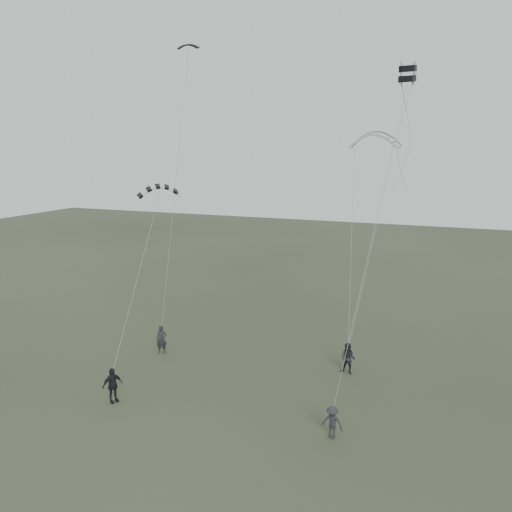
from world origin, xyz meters
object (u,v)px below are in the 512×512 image
(kite_dark_small, at_px, (188,45))
(kite_striped, at_px, (160,186))
(flyer_center, at_px, (112,385))
(kite_pale_large, at_px, (375,134))
(kite_box, at_px, (408,74))
(flyer_left, at_px, (162,339))
(flyer_far, at_px, (332,422))
(flyer_right, at_px, (348,359))

(kite_dark_small, bearing_deg, kite_striped, -83.39)
(flyer_center, relative_size, kite_pale_large, 0.53)
(kite_box, bearing_deg, flyer_left, -177.36)
(flyer_left, relative_size, flyer_far, 1.17)
(flyer_left, height_order, flyer_center, flyer_center)
(kite_pale_large, distance_m, kite_box, 12.88)
(flyer_left, distance_m, flyer_right, 12.18)
(flyer_right, height_order, kite_striped, kite_striped)
(flyer_left, bearing_deg, flyer_center, -106.11)
(flyer_left, relative_size, kite_striped, 0.72)
(flyer_center, distance_m, flyer_far, 11.72)
(flyer_center, bearing_deg, flyer_right, -27.12)
(flyer_left, xyz_separation_m, flyer_right, (12.10, 1.39, 0.01))
(kite_dark_small, xyz_separation_m, kite_striped, (1.68, -7.08, -9.33))
(flyer_right, xyz_separation_m, kite_striped, (-11.29, -2.16, 10.14))
(flyer_left, bearing_deg, flyer_far, -49.66)
(flyer_far, bearing_deg, kite_box, 70.71)
(flyer_far, bearing_deg, flyer_left, 164.48)
(flyer_center, distance_m, kite_dark_small, 23.46)
(flyer_right, xyz_separation_m, kite_dark_small, (-12.97, 4.92, 19.48))
(flyer_far, bearing_deg, kite_pale_large, 102.48)
(flyer_center, bearing_deg, kite_striped, 29.40)
(flyer_left, distance_m, kite_pale_large, 20.62)
(flyer_right, distance_m, kite_dark_small, 23.91)
(flyer_far, height_order, kite_striped, kite_striped)
(flyer_left, relative_size, flyer_center, 0.97)
(kite_dark_small, relative_size, kite_pale_large, 0.41)
(flyer_center, relative_size, kite_box, 2.67)
(flyer_right, bearing_deg, flyer_center, -134.76)
(kite_pale_large, xyz_separation_m, kite_box, (3.12, -12.28, 2.32))
(kite_pale_large, height_order, kite_striped, kite_pale_large)
(flyer_left, bearing_deg, kite_box, -32.45)
(flyer_left, xyz_separation_m, kite_pale_large, (11.73, 10.42, 13.38))
(flyer_right, height_order, flyer_center, flyer_center)
(flyer_left, height_order, flyer_far, flyer_left)
(flyer_far, distance_m, kite_striped, 16.54)
(kite_dark_small, relative_size, kite_striped, 0.58)
(flyer_right, distance_m, kite_box, 16.25)
(flyer_center, xyz_separation_m, flyer_far, (11.68, 0.86, -0.16))
(flyer_far, height_order, kite_pale_large, kite_pale_large)
(kite_pale_large, bearing_deg, flyer_right, -79.74)
(kite_box, bearing_deg, flyer_center, -151.08)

